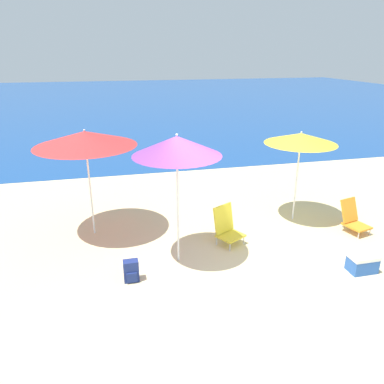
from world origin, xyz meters
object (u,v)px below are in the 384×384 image
beach_umbrella_purple (177,146)px  cooler_box (362,263)px  beach_chair_yellow (227,226)px  backpack_navy (131,271)px  beach_umbrella_yellow (301,139)px  beach_umbrella_red (85,139)px  beach_chair_orange (353,218)px

beach_umbrella_purple → cooler_box: size_ratio=4.92×
beach_chair_yellow → backpack_navy: size_ratio=2.04×
beach_umbrella_yellow → cooler_box: size_ratio=4.23×
beach_umbrella_purple → beach_umbrella_red: beach_umbrella_purple is taller
beach_umbrella_purple → backpack_navy: (-0.92, -0.49, -2.01)m
beach_umbrella_purple → beach_umbrella_red: 2.17m
beach_umbrella_red → beach_chair_orange: beach_umbrella_red is taller
beach_umbrella_yellow → beach_umbrella_purple: size_ratio=0.86×
beach_chair_yellow → backpack_navy: (-2.01, -0.94, -0.18)m
beach_umbrella_purple → beach_chair_orange: (3.94, 0.32, -1.90)m
beach_chair_orange → backpack_navy: beach_chair_orange is taller
beach_chair_yellow → cooler_box: 2.58m
beach_umbrella_yellow → beach_chair_orange: beach_umbrella_yellow is taller
beach_umbrella_red → backpack_navy: (0.63, -1.99, -1.89)m
beach_umbrella_red → beach_chair_orange: size_ratio=3.26×
beach_umbrella_purple → cooler_box: 3.89m
beach_chair_orange → backpack_navy: size_ratio=1.80×
beach_umbrella_yellow → beach_chair_yellow: beach_umbrella_yellow is taller
beach_umbrella_red → backpack_navy: beach_umbrella_red is taller
beach_umbrella_purple → beach_chair_orange: bearing=4.7°
beach_chair_orange → beach_umbrella_red: bearing=153.3°
beach_umbrella_purple → beach_umbrella_red: size_ratio=1.06×
beach_chair_yellow → backpack_navy: beach_chair_yellow is taller
beach_chair_yellow → cooler_box: bearing=-66.9°
beach_umbrella_purple → beach_chair_yellow: size_ratio=3.05×
beach_chair_yellow → backpack_navy: 2.23m
backpack_navy → beach_umbrella_red: bearing=107.6°
beach_chair_orange → cooler_box: bearing=-133.9°
beach_umbrella_purple → cooler_box: beach_umbrella_purple is taller
backpack_navy → beach_umbrella_purple: bearing=28.1°
beach_umbrella_purple → backpack_navy: bearing=-151.9°
beach_umbrella_yellow → backpack_navy: size_ratio=5.36×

